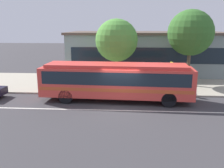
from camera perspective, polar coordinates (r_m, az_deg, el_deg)
name	(u,v)px	position (r m, az deg, el deg)	size (l,w,h in m)	color
ground_plane	(120,107)	(16.79, 1.83, -5.17)	(120.00, 120.00, 0.00)	#39373A
sidewalk_slab	(123,83)	(23.21, 2.43, 0.19)	(60.00, 8.00, 0.12)	#A29987
lane_stripe_center	(120,110)	(16.03, 1.73, -6.06)	(56.00, 0.16, 0.01)	silver
transit_bus	(116,80)	(17.67, 0.99, 1.03)	(10.74, 2.94, 2.68)	#D53D35
pedestrian_waiting_near_sign	(122,81)	(19.51, 2.38, 0.76)	(0.48, 0.48, 1.66)	#79685C
pedestrian_walking_along_curb	(66,77)	(21.05, -10.42, 1.66)	(0.48, 0.48, 1.77)	#34272E
pedestrian_standing_by_tree	(134,77)	(20.54, 5.00, 1.57)	(0.48, 0.48, 1.78)	#3B2D43
bus_stop_sign	(171,73)	(20.01, 13.37, 2.46)	(0.16, 0.43, 2.43)	gray
street_tree_near_stop	(117,40)	(22.05, 1.04, 9.94)	(3.70, 3.70, 5.77)	brown
street_tree_mid_block	(191,33)	(22.70, 17.52, 11.10)	(3.91, 3.91, 6.53)	brown
station_building	(145,52)	(28.76, 7.63, 7.17)	(17.05, 8.03, 4.60)	gray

